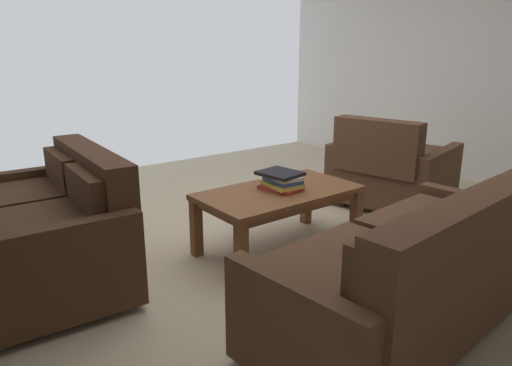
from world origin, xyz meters
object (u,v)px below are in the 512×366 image
armchair_side (390,169)px  book_stack (282,180)px  loveseat_near (49,228)px  sofa_main (417,271)px  tv_remote (291,177)px  coffee_table (279,199)px

armchair_side → book_stack: 1.46m
loveseat_near → book_stack: 1.57m
sofa_main → tv_remote: sofa_main is taller
loveseat_near → tv_remote: loveseat_near is taller
armchair_side → book_stack: bearing=5.1°
coffee_table → book_stack: 0.14m
loveseat_near → coffee_table: (-1.46, 0.50, 0.03)m
loveseat_near → coffee_table: bearing=161.2°
loveseat_near → book_stack: (-1.49, 0.49, 0.16)m
armchair_side → loveseat_near: bearing=-7.0°
coffee_table → book_stack: (-0.03, -0.01, 0.13)m
sofa_main → armchair_side: bearing=-139.4°
armchair_side → tv_remote: (1.19, -0.06, 0.11)m
loveseat_near → book_stack: bearing=161.7°
sofa_main → book_stack: (-0.16, -1.25, 0.17)m
loveseat_near → tv_remote: bearing=170.0°
loveseat_near → tv_remote: 1.77m
armchair_side → book_stack: (1.45, 0.13, 0.17)m
sofa_main → loveseat_near: bearing=-52.7°
book_stack → tv_remote: (-0.25, -0.18, -0.06)m
loveseat_near → armchair_side: size_ratio=1.25×
tv_remote → armchair_side: bearing=177.3°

